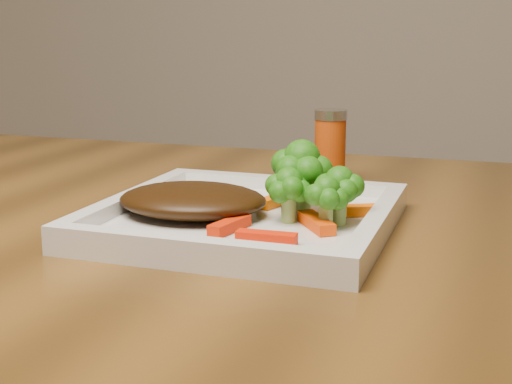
% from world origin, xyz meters
% --- Properties ---
extents(plate, '(0.27, 0.27, 0.01)m').
position_xyz_m(plate, '(0.12, 0.01, 0.76)').
color(plate, white).
rests_on(plate, dining_table).
extents(steak, '(0.16, 0.13, 0.03)m').
position_xyz_m(steak, '(0.07, -0.01, 0.78)').
color(steak, '#341D07').
rests_on(steak, plate).
extents(broccoli_0, '(0.08, 0.08, 0.07)m').
position_xyz_m(broccoli_0, '(0.17, 0.04, 0.80)').
color(broccoli_0, '#2E6911').
rests_on(broccoli_0, plate).
extents(broccoli_1, '(0.05, 0.05, 0.06)m').
position_xyz_m(broccoli_1, '(0.21, 0.01, 0.79)').
color(broccoli_1, '#146911').
rests_on(broccoli_1, plate).
extents(broccoli_2, '(0.05, 0.05, 0.06)m').
position_xyz_m(broccoli_2, '(0.21, -0.01, 0.79)').
color(broccoli_2, '#257814').
rests_on(broccoli_2, plate).
extents(broccoli_3, '(0.06, 0.06, 0.06)m').
position_xyz_m(broccoli_3, '(0.17, -0.00, 0.79)').
color(broccoli_3, '#1E6210').
rests_on(broccoli_3, plate).
extents(carrot_0, '(0.05, 0.02, 0.01)m').
position_xyz_m(carrot_0, '(0.17, -0.07, 0.77)').
color(carrot_0, red).
rests_on(carrot_0, plate).
extents(carrot_2, '(0.02, 0.05, 0.01)m').
position_xyz_m(carrot_2, '(0.13, -0.05, 0.77)').
color(carrot_2, red).
rests_on(carrot_2, plate).
extents(carrot_3, '(0.05, 0.03, 0.01)m').
position_xyz_m(carrot_3, '(0.22, 0.04, 0.77)').
color(carrot_3, '#FA6104').
rests_on(carrot_3, plate).
extents(carrot_4, '(0.03, 0.05, 0.01)m').
position_xyz_m(carrot_4, '(0.14, 0.06, 0.77)').
color(carrot_4, '#EE6203').
rests_on(carrot_4, plate).
extents(carrot_5, '(0.05, 0.06, 0.01)m').
position_xyz_m(carrot_5, '(0.20, -0.01, 0.77)').
color(carrot_5, '#EA3F03').
rests_on(carrot_5, plate).
extents(spice_shaker, '(0.04, 0.04, 0.09)m').
position_xyz_m(spice_shaker, '(0.15, 0.23, 0.80)').
color(spice_shaker, '#AF3B09').
rests_on(spice_shaker, dining_table).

